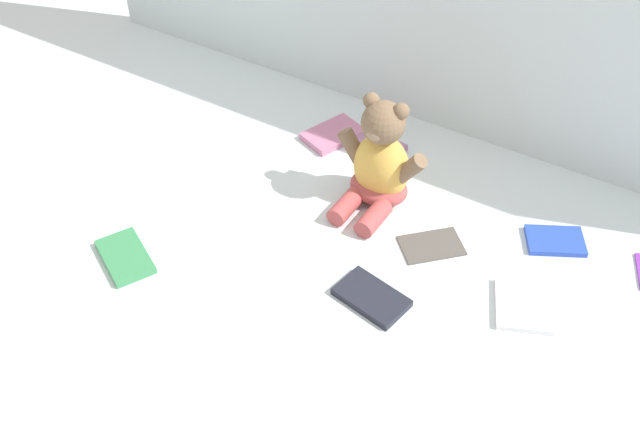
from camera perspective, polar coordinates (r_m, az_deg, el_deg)
The scene contains 9 objects.
ground_plane at distance 1.50m, azimuth 1.65°, elevation -0.40°, with size 3.20×3.20×0.00m, color silver.
teddy_bear at distance 1.49m, azimuth 4.59°, elevation 3.75°, with size 0.20×0.18×0.24m.
book_case_0 at distance 1.46m, azimuth 8.57°, elevation -2.40°, with size 0.08×0.12×0.01m, color #544F49.
book_case_1 at distance 1.52m, azimuth 17.63°, elevation -2.01°, with size 0.08×0.11×0.01m, color blue.
book_case_2 at distance 1.70m, azimuth 1.00°, elevation 6.10°, with size 0.08×0.13×0.02m, color #BF7196.
book_case_4 at distance 1.68m, azimuth 4.37°, elevation 5.29°, with size 0.07×0.12×0.02m, color #A56A93.
book_case_5 at distance 1.35m, azimuth 3.98°, elevation -6.45°, with size 0.08×0.13×0.01m, color #20232E.
book_case_6 at distance 1.39m, azimuth 15.38°, elevation -6.85°, with size 0.10×0.12×0.01m, color white.
book_case_7 at distance 1.46m, azimuth -14.75°, elevation -3.23°, with size 0.08×0.13×0.01m, color #3B8C55.
Camera 1 is at (0.52, -0.95, 1.04)m, focal length 41.63 mm.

